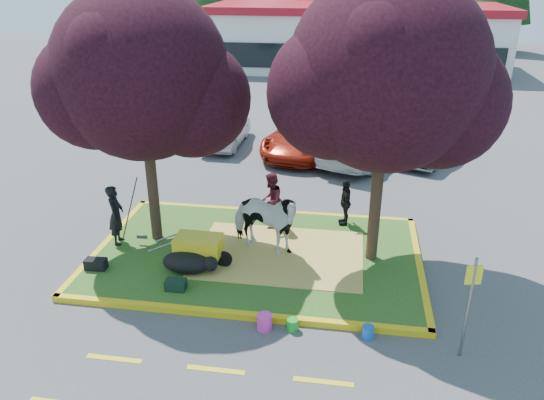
# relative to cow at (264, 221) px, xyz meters

# --- Properties ---
(ground) EXTENTS (90.00, 90.00, 0.00)m
(ground) POSITION_rel_cow_xyz_m (-0.18, -0.11, -1.00)
(ground) COLOR #424244
(ground) RESTS_ON ground
(median_island) EXTENTS (8.00, 5.00, 0.15)m
(median_island) POSITION_rel_cow_xyz_m (-0.18, -0.11, -0.93)
(median_island) COLOR #234B17
(median_island) RESTS_ON ground
(curb_near) EXTENTS (8.30, 0.16, 0.15)m
(curb_near) POSITION_rel_cow_xyz_m (-0.18, -2.69, -0.93)
(curb_near) COLOR gold
(curb_near) RESTS_ON ground
(curb_far) EXTENTS (8.30, 0.16, 0.15)m
(curb_far) POSITION_rel_cow_xyz_m (-0.18, 2.47, -0.93)
(curb_far) COLOR gold
(curb_far) RESTS_ON ground
(curb_left) EXTENTS (0.16, 5.30, 0.15)m
(curb_left) POSITION_rel_cow_xyz_m (-4.26, -0.11, -0.93)
(curb_left) COLOR gold
(curb_left) RESTS_ON ground
(curb_right) EXTENTS (0.16, 5.30, 0.15)m
(curb_right) POSITION_rel_cow_xyz_m (3.90, -0.11, -0.93)
(curb_right) COLOR gold
(curb_right) RESTS_ON ground
(straw_bedding) EXTENTS (4.20, 3.00, 0.01)m
(straw_bedding) POSITION_rel_cow_xyz_m (0.42, -0.11, -0.85)
(straw_bedding) COLOR #CBB653
(straw_bedding) RESTS_ON median_island
(tree_purple_left) EXTENTS (5.06, 4.20, 6.51)m
(tree_purple_left) POSITION_rel_cow_xyz_m (-2.96, 0.27, 3.36)
(tree_purple_left) COLOR black
(tree_purple_left) RESTS_ON median_island
(tree_purple_right) EXTENTS (5.30, 4.40, 6.82)m
(tree_purple_right) POSITION_rel_cow_xyz_m (2.74, 0.07, 3.56)
(tree_purple_right) COLOR black
(tree_purple_right) RESTS_ON median_island
(fire_lane_stripe_a) EXTENTS (1.10, 0.12, 0.01)m
(fire_lane_stripe_a) POSITION_rel_cow_xyz_m (-2.18, -4.31, -1.00)
(fire_lane_stripe_a) COLOR yellow
(fire_lane_stripe_a) RESTS_ON ground
(fire_lane_stripe_b) EXTENTS (1.10, 0.12, 0.01)m
(fire_lane_stripe_b) POSITION_rel_cow_xyz_m (-0.18, -4.31, -1.00)
(fire_lane_stripe_b) COLOR yellow
(fire_lane_stripe_b) RESTS_ON ground
(fire_lane_stripe_c) EXTENTS (1.10, 0.12, 0.01)m
(fire_lane_stripe_c) POSITION_rel_cow_xyz_m (1.82, -4.31, -1.00)
(fire_lane_stripe_c) COLOR yellow
(fire_lane_stripe_c) RESTS_ON ground
(retail_building) EXTENTS (20.40, 8.40, 4.40)m
(retail_building) POSITION_rel_cow_xyz_m (1.82, 27.87, 1.25)
(retail_building) COLOR silver
(retail_building) RESTS_ON ground
(cow) EXTENTS (2.21, 1.56, 1.70)m
(cow) POSITION_rel_cow_xyz_m (0.00, 0.00, 0.00)
(cow) COLOR silver
(cow) RESTS_ON median_island
(calf) EXTENTS (1.25, 0.76, 0.52)m
(calf) POSITION_rel_cow_xyz_m (-1.64, -1.28, -0.59)
(calf) COLOR black
(calf) RESTS_ON median_island
(handler) EXTENTS (0.50, 0.65, 1.62)m
(handler) POSITION_rel_cow_xyz_m (-3.88, -0.14, -0.04)
(handler) COLOR black
(handler) RESTS_ON median_island
(visitor_a) EXTENTS (0.71, 0.86, 1.59)m
(visitor_a) POSITION_rel_cow_xyz_m (-0.04, 1.42, -0.06)
(visitor_a) COLOR #4F1624
(visitor_a) RESTS_ON median_island
(visitor_b) EXTENTS (0.44, 0.83, 1.35)m
(visitor_b) POSITION_rel_cow_xyz_m (1.99, 1.91, -0.18)
(visitor_b) COLOR black
(visitor_b) RESTS_ON median_island
(wheelbarrow) EXTENTS (2.03, 0.69, 0.76)m
(wheelbarrow) POSITION_rel_cow_xyz_m (-1.44, -0.91, -0.32)
(wheelbarrow) COLOR black
(wheelbarrow) RESTS_ON median_island
(gear_bag_dark) EXTENTS (0.52, 0.29, 0.26)m
(gear_bag_dark) POSITION_rel_cow_xyz_m (-3.88, -1.49, -0.72)
(gear_bag_dark) COLOR black
(gear_bag_dark) RESTS_ON median_island
(gear_bag_green) EXTENTS (0.46, 0.29, 0.25)m
(gear_bag_green) POSITION_rel_cow_xyz_m (-1.68, -2.06, -0.73)
(gear_bag_green) COLOR black
(gear_bag_green) RESTS_ON median_island
(sign_post) EXTENTS (0.30, 0.09, 2.16)m
(sign_post) POSITION_rel_cow_xyz_m (4.37, -3.19, 0.31)
(sign_post) COLOR slate
(sign_post) RESTS_ON ground
(bucket_green) EXTENTS (0.30, 0.30, 0.26)m
(bucket_green) POSITION_rel_cow_xyz_m (1.09, -2.91, -0.87)
(bucket_green) COLOR #179825
(bucket_green) RESTS_ON ground
(bucket_pink) EXTENTS (0.32, 0.32, 0.34)m
(bucket_pink) POSITION_rel_cow_xyz_m (0.51, -2.96, -0.83)
(bucket_pink) COLOR #ED34AF
(bucket_pink) RESTS_ON ground
(bucket_blue) EXTENTS (0.32, 0.32, 0.26)m
(bucket_blue) POSITION_rel_cow_xyz_m (2.62, -2.91, -0.87)
(bucket_blue) COLOR blue
(bucket_blue) RESTS_ON ground
(car_black) EXTENTS (2.42, 3.97, 1.26)m
(car_black) POSITION_rel_cow_xyz_m (-6.34, 9.11, -0.37)
(car_black) COLOR black
(car_black) RESTS_ON ground
(car_silver) EXTENTS (1.34, 3.75, 1.23)m
(car_silver) POSITION_rel_cow_xyz_m (-3.10, 8.90, -0.39)
(car_silver) COLOR #9B9FA3
(car_silver) RESTS_ON ground
(car_red) EXTENTS (3.42, 5.58, 1.44)m
(car_red) POSITION_rel_cow_xyz_m (0.23, 8.49, -0.28)
(car_red) COLOR #9D1E0D
(car_red) RESTS_ON ground
(car_white) EXTENTS (4.03, 5.85, 1.57)m
(car_white) POSITION_rel_cow_xyz_m (2.55, 8.04, -0.21)
(car_white) COLOR silver
(car_white) RESTS_ON ground
(car_grey) EXTENTS (2.70, 4.16, 1.29)m
(car_grey) POSITION_rel_cow_xyz_m (4.98, 8.37, -0.35)
(car_grey) COLOR slate
(car_grey) RESTS_ON ground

